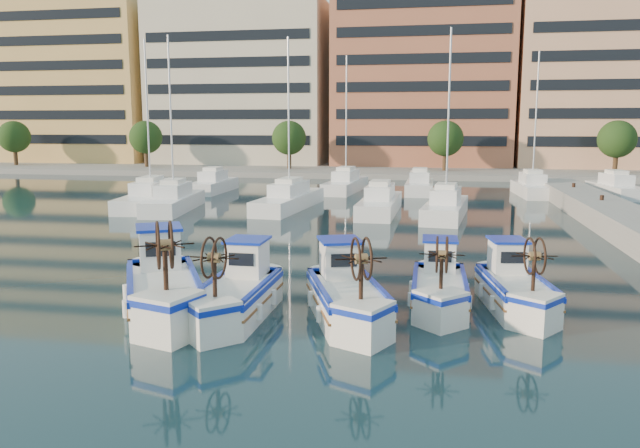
{
  "coord_description": "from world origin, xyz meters",
  "views": [
    {
      "loc": [
        2.89,
        -18.29,
        5.78
      ],
      "look_at": [
        -1.93,
        7.95,
        1.5
      ],
      "focal_mm": 35.0,
      "sensor_mm": 36.0,
      "label": 1
    }
  ],
  "objects_px": {
    "fishing_boat_b": "(238,291)",
    "fishing_boat_d": "(439,285)",
    "fishing_boat_c": "(346,293)",
    "fishing_boat_a": "(163,285)",
    "fishing_boat_e": "(514,286)"
  },
  "relations": [
    {
      "from": "fishing_boat_b",
      "to": "fishing_boat_d",
      "type": "relative_size",
      "value": 1.07
    },
    {
      "from": "fishing_boat_a",
      "to": "fishing_boat_d",
      "type": "distance_m",
      "value": 8.7
    },
    {
      "from": "fishing_boat_d",
      "to": "fishing_boat_e",
      "type": "distance_m",
      "value": 2.34
    },
    {
      "from": "fishing_boat_c",
      "to": "fishing_boat_e",
      "type": "distance_m",
      "value": 5.46
    },
    {
      "from": "fishing_boat_a",
      "to": "fishing_boat_e",
      "type": "bearing_deg",
      "value": -14.53
    },
    {
      "from": "fishing_boat_a",
      "to": "fishing_boat_c",
      "type": "bearing_deg",
      "value": -22.77
    },
    {
      "from": "fishing_boat_d",
      "to": "fishing_boat_b",
      "type": "bearing_deg",
      "value": -161.01
    },
    {
      "from": "fishing_boat_c",
      "to": "fishing_boat_d",
      "type": "relative_size",
      "value": 1.12
    },
    {
      "from": "fishing_boat_a",
      "to": "fishing_boat_b",
      "type": "relative_size",
      "value": 1.18
    },
    {
      "from": "fishing_boat_c",
      "to": "fishing_boat_b",
      "type": "bearing_deg",
      "value": 166.79
    },
    {
      "from": "fishing_boat_d",
      "to": "fishing_boat_e",
      "type": "bearing_deg",
      "value": 4.58
    },
    {
      "from": "fishing_boat_b",
      "to": "fishing_boat_c",
      "type": "height_order",
      "value": "fishing_boat_c"
    },
    {
      "from": "fishing_boat_a",
      "to": "fishing_boat_d",
      "type": "xyz_separation_m",
      "value": [
        8.4,
        2.24,
        -0.17
      ]
    },
    {
      "from": "fishing_boat_a",
      "to": "fishing_boat_b",
      "type": "xyz_separation_m",
      "value": [
        2.38,
        0.1,
        -0.12
      ]
    },
    {
      "from": "fishing_boat_b",
      "to": "fishing_boat_c",
      "type": "bearing_deg",
      "value": 6.66
    }
  ]
}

